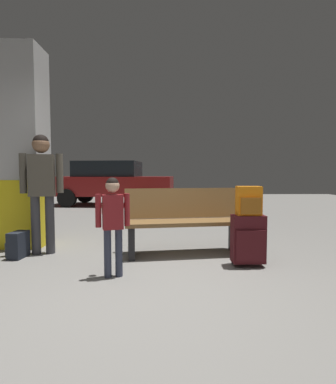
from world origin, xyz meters
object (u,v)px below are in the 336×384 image
child (113,216)px  parked_car_far (112,182)px  backpack_bright (249,201)px  structural_pillar (25,149)px  adult (42,181)px  bench (184,221)px  suitcase (248,239)px  backpack_dark_floor (18,245)px

child → parked_car_far: parked_car_far is taller
backpack_bright → child: size_ratio=0.32×
structural_pillar → backpack_bright: bearing=-19.2°
adult → parked_car_far: bearing=91.3°
bench → suitcase: 0.92m
suitcase → adult: (-2.64, 0.58, 0.67)m
structural_pillar → adult: bearing=-48.4°
bench → parked_car_far: parked_car_far is taller
child → adult: bearing=140.1°
bench → child: (-0.81, -0.91, 0.21)m
child → adult: (-1.11, 0.93, 0.35)m
adult → suitcase: bearing=-12.4°
structural_pillar → parked_car_far: (0.29, 5.75, -0.66)m
suitcase → parked_car_far: size_ratio=0.14×
structural_pillar → adult: structural_pillar is taller
child → backpack_dark_floor: bearing=151.7°
backpack_dark_floor → parked_car_far: parked_car_far is taller
bench → child: child is taller
structural_pillar → suitcase: 3.45m
backpack_bright → child: child is taller
suitcase → child: (-1.53, -0.34, 0.33)m
bench → adult: size_ratio=1.03×
structural_pillar → bench: structural_pillar is taller
backpack_bright → adult: 2.71m
parked_car_far → bench: bearing=-71.7°
structural_pillar → child: size_ratio=2.80×
structural_pillar → suitcase: (3.07, -1.07, -1.14)m
child → backpack_bright: bearing=12.7°
bench → child: bearing=-131.7°
backpack_bright → backpack_dark_floor: backpack_bright is taller
backpack_bright → structural_pillar: bearing=160.8°
suitcase → child: size_ratio=0.57×
adult → parked_car_far: size_ratio=0.38×
bench → adult: 2.00m
suitcase → adult: size_ratio=0.37×
backpack_bright → backpack_dark_floor: size_ratio=1.00×
child → backpack_dark_floor: (-1.36, 0.73, -0.48)m
structural_pillar → backpack_bright: structural_pillar is taller
bench → backpack_bright: 0.97m
bench → parked_car_far: size_ratio=0.39×
suitcase → bench: bearing=141.6°
bench → backpack_dark_floor: (-2.17, -0.18, -0.28)m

